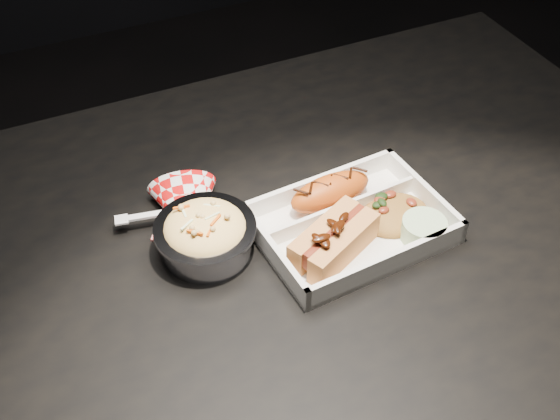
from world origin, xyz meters
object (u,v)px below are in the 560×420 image
object	(u,v)px
food_tray	(351,227)
dining_table	(301,268)
fried_pastry	(330,192)
napkin_fork	(187,211)
hotdog	(334,239)
foil_coleslaw_cup	(205,233)

from	to	relation	value
food_tray	dining_table	bearing A→B (deg)	140.18
food_tray	fried_pastry	size ratio (longest dim) A/B	2.10
food_tray	napkin_fork	world-z (taller)	napkin_fork
fried_pastry	hotdog	xyz separation A→B (m)	(-0.04, -0.08, 0.00)
fried_pastry	napkin_fork	bearing A→B (deg)	162.36
napkin_fork	food_tray	bearing A→B (deg)	-19.69
fried_pastry	napkin_fork	xyz separation A→B (m)	(-0.19, 0.06, -0.01)
hotdog	napkin_fork	bearing A→B (deg)	110.88
hotdog	foil_coleslaw_cup	size ratio (longest dim) A/B	1.03
napkin_fork	fried_pastry	bearing A→B (deg)	-6.61
dining_table	foil_coleslaw_cup	distance (m)	0.19
dining_table	foil_coleslaw_cup	bearing A→B (deg)	176.16
hotdog	foil_coleslaw_cup	xyz separation A→B (m)	(-0.15, 0.08, 0.00)
fried_pastry	hotdog	distance (m)	0.09
foil_coleslaw_cup	napkin_fork	bearing A→B (deg)	92.63
hotdog	napkin_fork	xyz separation A→B (m)	(-0.15, 0.15, -0.02)
dining_table	napkin_fork	distance (m)	0.19
food_tray	hotdog	distance (m)	0.06
food_tray	napkin_fork	distance (m)	0.23
food_tray	hotdog	bearing A→B (deg)	-149.23
fried_pastry	foil_coleslaw_cup	size ratio (longest dim) A/B	0.92
foil_coleslaw_cup	napkin_fork	xyz separation A→B (m)	(-0.00, 0.07, -0.02)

